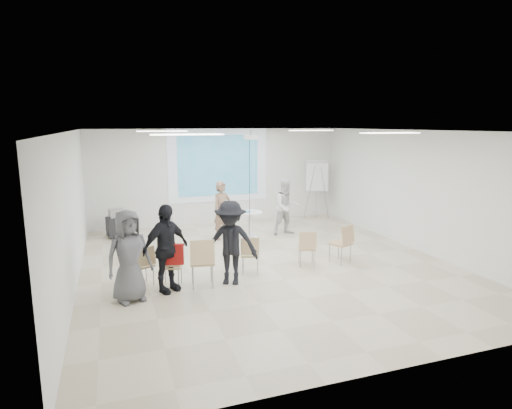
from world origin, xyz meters
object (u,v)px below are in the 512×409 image
object	(u,v)px
pedestal_table	(250,224)
chair_far_left	(144,263)
player_right	(287,204)
chair_right_inner	(307,246)
chair_center	(250,252)
flipchart_easel	(317,176)
av_cart	(117,224)
chair_left_mid	(171,263)
audience_outer	(129,251)
audience_left	(166,242)
laptop	(202,260)
audience_mid	(230,237)
chair_right_far	(343,241)
chair_left_inner	(202,259)
player_left	(222,207)

from	to	relation	value
pedestal_table	chair_far_left	bearing A→B (deg)	-139.70
player_right	chair_right_inner	distance (m)	2.90
chair_center	chair_far_left	bearing A→B (deg)	-161.00
flipchart_easel	av_cart	size ratio (longest dim) A/B	2.44
chair_far_left	chair_center	bearing A→B (deg)	-23.86
chair_left_mid	audience_outer	world-z (taller)	audience_outer
chair_right_inner	av_cart	xyz separation A→B (m)	(-3.97, 4.04, -0.11)
av_cart	audience_outer	bearing A→B (deg)	-100.61
chair_left_mid	audience_left	bearing A→B (deg)	-104.48
pedestal_table	laptop	bearing A→B (deg)	-123.74
audience_outer	flipchart_easel	bearing A→B (deg)	19.21
chair_center	audience_mid	xyz separation A→B (m)	(-0.54, -0.40, 0.47)
chair_right_inner	flipchart_easel	size ratio (longest dim) A/B	0.41
chair_center	chair_right_far	world-z (taller)	chair_right_far
pedestal_table	chair_left_mid	world-z (taller)	chair_left_mid
chair_center	chair_right_inner	bearing A→B (deg)	22.07
chair_center	laptop	xyz separation A→B (m)	(-1.11, -0.34, 0.05)
chair_right_inner	audience_mid	distance (m)	2.01
audience_mid	chair_center	bearing A→B (deg)	60.79
chair_left_inner	chair_right_far	world-z (taller)	chair_left_inner
player_right	chair_left_mid	size ratio (longest dim) A/B	2.11
audience_mid	audience_outer	world-z (taller)	audience_mid
player_right	player_left	bearing A→B (deg)	173.29
chair_far_left	chair_right_inner	size ratio (longest dim) A/B	1.00
pedestal_table	audience_left	world-z (taller)	audience_left
audience_mid	av_cart	xyz separation A→B (m)	(-2.07, 4.51, -0.58)
audience_outer	av_cart	distance (m)	4.78
audience_outer	chair_far_left	bearing A→B (deg)	46.28
player_left	player_right	world-z (taller)	player_left
audience_left	audience_outer	size ratio (longest dim) A/B	1.03
player_left	audience_outer	world-z (taller)	audience_outer
pedestal_table	chair_right_inner	bearing A→B (deg)	-78.54
flipchart_easel	player_left	bearing A→B (deg)	-135.76
laptop	chair_left_inner	bearing A→B (deg)	91.54
audience_mid	flipchart_easel	size ratio (longest dim) A/B	0.97
pedestal_table	chair_center	xyz separation A→B (m)	(-0.85, -2.58, 0.03)
player_left	chair_left_inner	size ratio (longest dim) A/B	1.84
chair_far_left	chair_left_mid	world-z (taller)	chair_left_mid
audience_left	flipchart_easel	distance (m)	7.33
player_right	chair_right_far	size ratio (longest dim) A/B	1.99
audience_left	av_cart	xyz separation A→B (m)	(-0.82, 4.50, -0.60)
chair_far_left	chair_center	world-z (taller)	chair_center
av_cart	chair_right_far	bearing A→B (deg)	-52.59
player_right	chair_left_mid	distance (m)	4.87
chair_right_far	pedestal_table	bearing A→B (deg)	95.31
pedestal_table	chair_left_mid	bearing A→B (deg)	-131.98
chair_left_inner	player_right	bearing A→B (deg)	54.48
audience_mid	chair_left_inner	bearing A→B (deg)	-150.99
chair_center	audience_outer	distance (m)	2.59
player_right	audience_left	distance (m)	5.02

